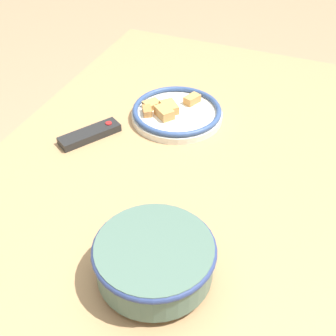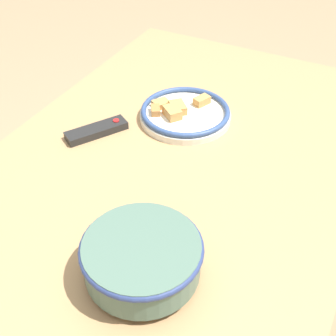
{
  "view_description": "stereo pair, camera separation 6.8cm",
  "coord_description": "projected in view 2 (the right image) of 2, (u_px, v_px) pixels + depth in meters",
  "views": [
    {
      "loc": [
        -0.75,
        -0.32,
        1.43
      ],
      "look_at": [
        -0.02,
        -0.02,
        0.77
      ],
      "focal_mm": 50.0,
      "sensor_mm": 36.0,
      "label": 1
    },
    {
      "loc": [
        -0.72,
        -0.38,
        1.43
      ],
      "look_at": [
        -0.02,
        -0.02,
        0.77
      ],
      "focal_mm": 50.0,
      "sensor_mm": 36.0,
      "label": 2
    }
  ],
  "objects": [
    {
      "name": "food_plate",
      "position": [
        185.0,
        113.0,
        1.24
      ],
      "size": [
        0.24,
        0.24,
        0.04
      ],
      "color": "silver",
      "rests_on": "dining_table"
    },
    {
      "name": "noodle_bowl",
      "position": [
        142.0,
        258.0,
        0.83
      ],
      "size": [
        0.22,
        0.22,
        0.08
      ],
      "color": "#4C6B5B",
      "rests_on": "dining_table"
    },
    {
      "name": "tv_remote",
      "position": [
        97.0,
        130.0,
        1.19
      ],
      "size": [
        0.16,
        0.12,
        0.02
      ],
      "rotation": [
        0.0,
        0.0,
        4.15
      ],
      "color": "black",
      "rests_on": "dining_table"
    },
    {
      "name": "dining_table",
      "position": [
        164.0,
        201.0,
        1.13
      ],
      "size": [
        1.42,
        0.85,
        0.73
      ],
      "color": "tan",
      "rests_on": "ground_plane"
    }
  ]
}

